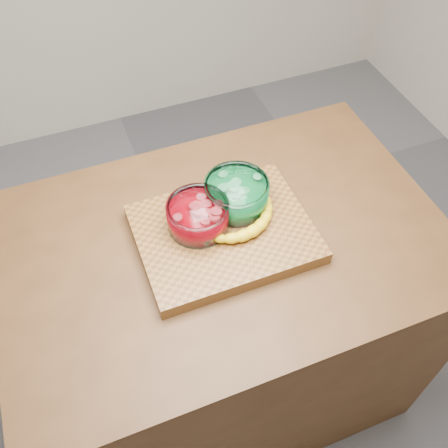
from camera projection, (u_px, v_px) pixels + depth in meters
name	position (u px, v px, depth m)	size (l,w,h in m)	color
ground	(224.00, 374.00, 2.03)	(3.50, 3.50, 0.00)	#5A5A5F
counter	(224.00, 320.00, 1.68)	(1.20, 0.80, 0.90)	#492C16
cutting_board	(224.00, 234.00, 1.31)	(0.45, 0.35, 0.04)	brown
bowl_red	(198.00, 216.00, 1.28)	(0.16, 0.16, 0.08)	white
bowl_green	(237.00, 194.00, 1.32)	(0.17, 0.17, 0.08)	white
banana	(242.00, 222.00, 1.29)	(0.25, 0.14, 0.04)	gold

